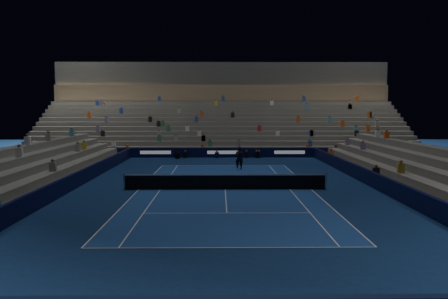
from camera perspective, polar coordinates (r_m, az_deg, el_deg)
ground at (r=28.56m, az=0.14°, el=-5.12°), size 90.00×90.00×0.00m
court_surface at (r=28.56m, az=0.14°, el=-5.11°), size 10.97×23.77×0.01m
sponsor_barrier_far at (r=46.82m, az=-0.18°, el=-0.40°), size 44.00×0.25×1.00m
sponsor_barrier_east at (r=30.21m, az=18.91°, el=-3.88°), size 0.25×37.00×1.00m
sponsor_barrier_west at (r=29.95m, az=-18.80°, el=-3.95°), size 0.25×37.00×1.00m
grandstand_main at (r=56.01m, az=-0.26°, el=3.49°), size 44.00×15.20×11.20m
grandstand_east at (r=31.47m, az=24.90°, el=-2.96°), size 5.00×37.00×2.50m
grandstand_west at (r=31.15m, az=-24.90°, el=-3.04°), size 5.00×37.00×2.50m
tennis_net at (r=28.47m, az=0.14°, el=-4.12°), size 12.90×0.10×1.10m
tennis_player at (r=37.57m, az=1.94°, el=-1.11°), size 0.79×0.61×1.93m
broadcast_camera at (r=46.03m, az=-5.93°, el=-0.74°), size 0.53×0.97×0.65m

